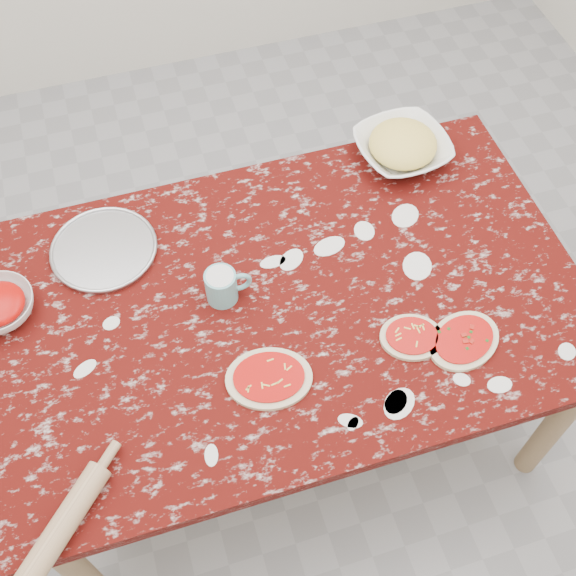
% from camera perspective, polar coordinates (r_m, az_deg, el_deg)
% --- Properties ---
extents(ground, '(4.00, 4.00, 0.00)m').
position_cam_1_polar(ground, '(2.57, -0.00, -9.94)').
color(ground, gray).
extents(worktable, '(1.60, 1.00, 0.75)m').
position_cam_1_polar(worktable, '(1.98, -0.00, -2.14)').
color(worktable, '#3D0906').
rests_on(worktable, ground).
extents(pizza_tray, '(0.38, 0.38, 0.01)m').
position_cam_1_polar(pizza_tray, '(2.06, -14.58, 2.99)').
color(pizza_tray, '#B2B2B7').
rests_on(pizza_tray, worktable).
extents(cheese_bowl, '(0.31, 0.31, 0.07)m').
position_cam_1_polar(cheese_bowl, '(2.24, 9.16, 11.03)').
color(cheese_bowl, white).
rests_on(cheese_bowl, worktable).
extents(flour_mug, '(0.13, 0.09, 0.10)m').
position_cam_1_polar(flour_mug, '(1.88, -5.28, 0.18)').
color(flour_mug, '#6AB3B7').
rests_on(flour_mug, worktable).
extents(pizza_left, '(0.25, 0.21, 0.02)m').
position_cam_1_polar(pizza_left, '(1.78, -1.55, -7.27)').
color(pizza_left, beige).
rests_on(pizza_left, worktable).
extents(pizza_mid, '(0.20, 0.18, 0.02)m').
position_cam_1_polar(pizza_mid, '(1.87, 9.91, -3.91)').
color(pizza_mid, beige).
rests_on(pizza_mid, worktable).
extents(pizza_right, '(0.25, 0.22, 0.02)m').
position_cam_1_polar(pizza_right, '(1.89, 13.95, -4.13)').
color(pizza_right, beige).
rests_on(pizza_right, worktable).
extents(rolling_pin, '(0.24, 0.25, 0.06)m').
position_cam_1_polar(rolling_pin, '(1.70, -17.68, -17.79)').
color(rolling_pin, tan).
rests_on(rolling_pin, worktable).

